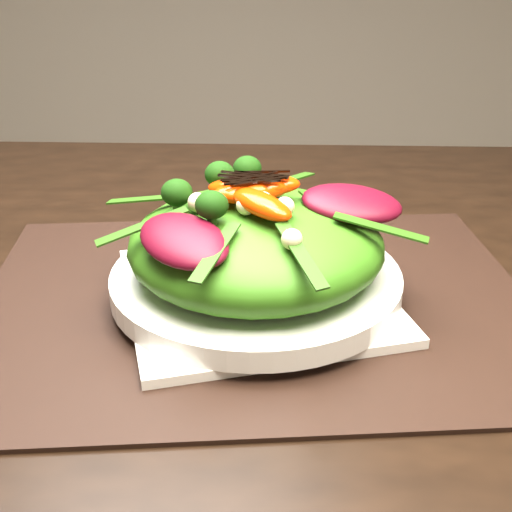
{
  "coord_description": "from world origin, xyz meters",
  "views": [
    {
      "loc": [
        0.05,
        -0.61,
        1.06
      ],
      "look_at": [
        0.03,
        -0.06,
        0.8
      ],
      "focal_mm": 48.0,
      "sensor_mm": 36.0,
      "label": 1
    }
  ],
  "objects_px": {
    "dining_table": "(230,289)",
    "lettuce_mound": "(256,244)",
    "salad_bowl": "(256,280)",
    "plate_base": "(256,294)",
    "orange_segment": "(251,183)",
    "placemat": "(256,300)"
  },
  "relations": [
    {
      "from": "salad_bowl",
      "to": "lettuce_mound",
      "type": "xyz_separation_m",
      "value": [
        0.0,
        0.0,
        0.04
      ]
    },
    {
      "from": "orange_segment",
      "to": "placemat",
      "type": "bearing_deg",
      "value": -79.71
    },
    {
      "from": "placemat",
      "to": "lettuce_mound",
      "type": "relative_size",
      "value": 2.22
    },
    {
      "from": "dining_table",
      "to": "plate_base",
      "type": "bearing_deg",
      "value": -64.5
    },
    {
      "from": "dining_table",
      "to": "orange_segment",
      "type": "distance_m",
      "value": 0.13
    },
    {
      "from": "plate_base",
      "to": "salad_bowl",
      "type": "bearing_deg",
      "value": 0.0
    },
    {
      "from": "dining_table",
      "to": "placemat",
      "type": "relative_size",
      "value": 3.17
    },
    {
      "from": "salad_bowl",
      "to": "lettuce_mound",
      "type": "bearing_deg",
      "value": 0.0
    },
    {
      "from": "placemat",
      "to": "salad_bowl",
      "type": "xyz_separation_m",
      "value": [
        0.0,
        -0.0,
        0.02
      ]
    },
    {
      "from": "dining_table",
      "to": "lettuce_mound",
      "type": "distance_m",
      "value": 0.1
    },
    {
      "from": "dining_table",
      "to": "salad_bowl",
      "type": "height_order",
      "value": "dining_table"
    },
    {
      "from": "placemat",
      "to": "orange_segment",
      "type": "distance_m",
      "value": 0.11
    },
    {
      "from": "dining_table",
      "to": "salad_bowl",
      "type": "xyz_separation_m",
      "value": [
        0.03,
        -0.06,
        0.04
      ]
    },
    {
      "from": "dining_table",
      "to": "salad_bowl",
      "type": "distance_m",
      "value": 0.08
    },
    {
      "from": "placemat",
      "to": "plate_base",
      "type": "bearing_deg",
      "value": -90.0
    },
    {
      "from": "dining_table",
      "to": "lettuce_mound",
      "type": "bearing_deg",
      "value": -64.5
    },
    {
      "from": "plate_base",
      "to": "salad_bowl",
      "type": "relative_size",
      "value": 0.88
    },
    {
      "from": "lettuce_mound",
      "to": "salad_bowl",
      "type": "bearing_deg",
      "value": 0.0
    },
    {
      "from": "plate_base",
      "to": "placemat",
      "type": "bearing_deg",
      "value": 90.0
    },
    {
      "from": "placemat",
      "to": "orange_segment",
      "type": "xyz_separation_m",
      "value": [
        -0.01,
        0.03,
        0.1
      ]
    },
    {
      "from": "plate_base",
      "to": "orange_segment",
      "type": "distance_m",
      "value": 0.1
    },
    {
      "from": "lettuce_mound",
      "to": "orange_segment",
      "type": "bearing_deg",
      "value": 100.29
    }
  ]
}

